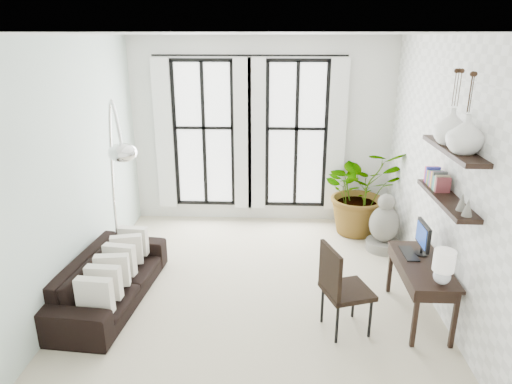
# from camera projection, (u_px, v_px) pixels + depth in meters

# --- Properties ---
(floor) EXTENTS (5.00, 5.00, 0.00)m
(floor) POSITION_uv_depth(u_px,v_px,m) (255.00, 289.00, 6.04)
(floor) COLOR beige
(floor) RESTS_ON ground
(ceiling) EXTENTS (5.00, 5.00, 0.00)m
(ceiling) POSITION_uv_depth(u_px,v_px,m) (255.00, 34.00, 5.00)
(ceiling) COLOR white
(ceiling) RESTS_ON wall_back
(wall_left) EXTENTS (0.00, 5.00, 5.00)m
(wall_left) POSITION_uv_depth(u_px,v_px,m) (73.00, 171.00, 5.62)
(wall_left) COLOR silver
(wall_left) RESTS_ON floor
(wall_right) EXTENTS (0.00, 5.00, 5.00)m
(wall_right) POSITION_uv_depth(u_px,v_px,m) (443.00, 176.00, 5.43)
(wall_right) COLOR white
(wall_right) RESTS_ON floor
(wall_back) EXTENTS (4.50, 0.00, 4.50)m
(wall_back) POSITION_uv_depth(u_px,v_px,m) (262.00, 132.00, 7.88)
(wall_back) COLOR white
(wall_back) RESTS_ON floor
(windows) EXTENTS (3.26, 0.13, 2.65)m
(windows) POSITION_uv_depth(u_px,v_px,m) (250.00, 135.00, 7.84)
(windows) COLOR white
(windows) RESTS_ON wall_back
(wall_shelves) EXTENTS (0.25, 1.30, 0.60)m
(wall_shelves) POSITION_uv_depth(u_px,v_px,m) (448.00, 178.00, 4.91)
(wall_shelves) COLOR black
(wall_shelves) RESTS_ON wall_right
(sofa) EXTENTS (0.98, 2.13, 0.60)m
(sofa) POSITION_uv_depth(u_px,v_px,m) (110.00, 279.00, 5.70)
(sofa) COLOR black
(sofa) RESTS_ON floor
(throw_pillows) EXTENTS (0.40, 1.52, 0.40)m
(throw_pillows) POSITION_uv_depth(u_px,v_px,m) (116.00, 265.00, 5.63)
(throw_pillows) COLOR beige
(throw_pillows) RESTS_ON sofa
(plant) EXTENTS (1.58, 1.45, 1.49)m
(plant) POSITION_uv_depth(u_px,v_px,m) (361.00, 190.00, 7.57)
(plant) COLOR #2D7228
(plant) RESTS_ON floor
(desk) EXTENTS (0.51, 1.21, 1.11)m
(desk) POSITION_uv_depth(u_px,v_px,m) (424.00, 268.00, 5.17)
(desk) COLOR black
(desk) RESTS_ON floor
(desk_chair) EXTENTS (0.63, 0.63, 1.05)m
(desk_chair) POSITION_uv_depth(u_px,v_px,m) (340.00, 284.00, 5.00)
(desk_chair) COLOR black
(desk_chair) RESTS_ON floor
(arc_lamp) EXTENTS (0.75, 0.97, 2.48)m
(arc_lamp) POSITION_uv_depth(u_px,v_px,m) (115.00, 150.00, 5.51)
(arc_lamp) COLOR silver
(arc_lamp) RESTS_ON floor
(buddha) EXTENTS (0.51, 0.51, 0.92)m
(buddha) POSITION_uv_depth(u_px,v_px,m) (384.00, 227.00, 7.04)
(buddha) COLOR gray
(buddha) RESTS_ON floor
(vase_a) EXTENTS (0.37, 0.37, 0.38)m
(vase_a) POSITION_uv_depth(u_px,v_px,m) (466.00, 134.00, 4.46)
(vase_a) COLOR white
(vase_a) RESTS_ON shelf_upper
(vase_b) EXTENTS (0.37, 0.37, 0.38)m
(vase_b) POSITION_uv_depth(u_px,v_px,m) (451.00, 127.00, 4.84)
(vase_b) COLOR white
(vase_b) RESTS_ON shelf_upper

